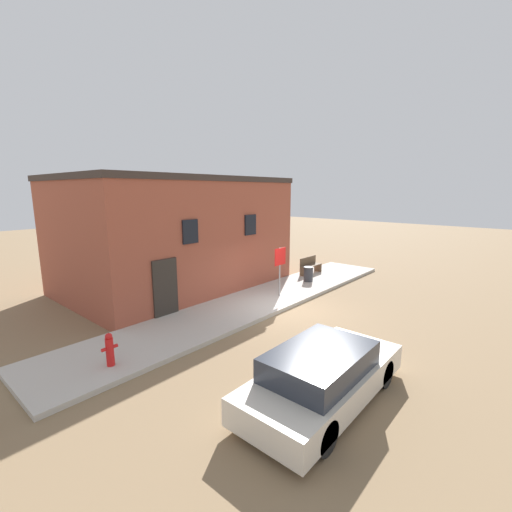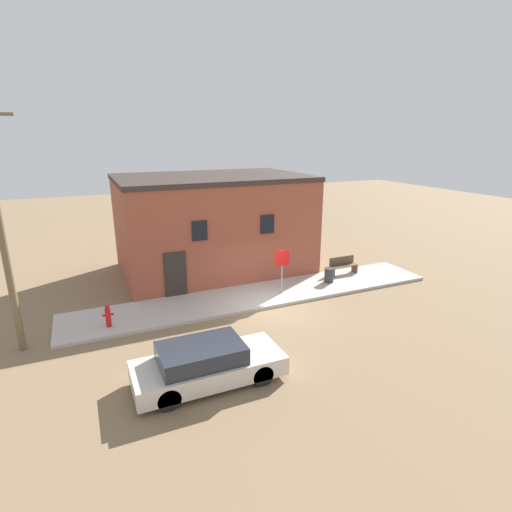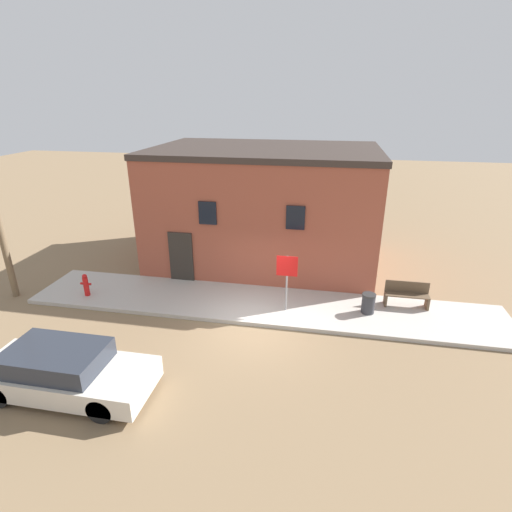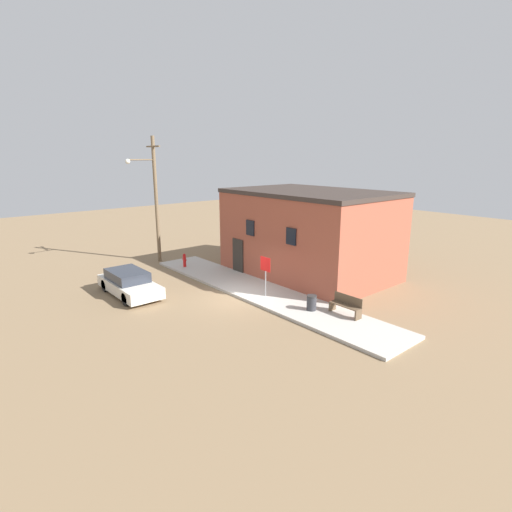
{
  "view_description": "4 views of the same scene",
  "coord_description": "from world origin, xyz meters",
  "px_view_note": "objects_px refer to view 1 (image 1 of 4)",
  "views": [
    {
      "loc": [
        -10.38,
        -7.35,
        4.58
      ],
      "look_at": [
        -0.2,
        1.42,
        2.0
      ],
      "focal_mm": 24.0,
      "sensor_mm": 36.0,
      "label": 1
    },
    {
      "loc": [
        -7.18,
        -14.18,
        7.16
      ],
      "look_at": [
        -0.2,
        1.42,
        2.0
      ],
      "focal_mm": 28.0,
      "sensor_mm": 36.0,
      "label": 2
    },
    {
      "loc": [
        2.23,
        -11.4,
        7.26
      ],
      "look_at": [
        -0.2,
        1.42,
        2.0
      ],
      "focal_mm": 28.0,
      "sensor_mm": 36.0,
      "label": 3
    },
    {
      "loc": [
        15.5,
        -11.94,
        7.19
      ],
      "look_at": [
        -0.2,
        1.42,
        2.0
      ],
      "focal_mm": 28.0,
      "sensor_mm": 36.0,
      "label": 4
    }
  ],
  "objects_px": {
    "trash_bin": "(308,274)",
    "parked_car": "(323,375)",
    "stop_sign": "(280,262)",
    "fire_hydrant": "(110,349)",
    "bench": "(310,266)"
  },
  "relations": [
    {
      "from": "stop_sign",
      "to": "fire_hydrant",
      "type": "bearing_deg",
      "value": -177.9
    },
    {
      "from": "stop_sign",
      "to": "trash_bin",
      "type": "bearing_deg",
      "value": 7.32
    },
    {
      "from": "stop_sign",
      "to": "trash_bin",
      "type": "distance_m",
      "value": 3.08
    },
    {
      "from": "fire_hydrant",
      "to": "parked_car",
      "type": "height_order",
      "value": "parked_car"
    },
    {
      "from": "bench",
      "to": "trash_bin",
      "type": "bearing_deg",
      "value": -151.01
    },
    {
      "from": "bench",
      "to": "fire_hydrant",
      "type": "bearing_deg",
      "value": -173.19
    },
    {
      "from": "bench",
      "to": "trash_bin",
      "type": "relative_size",
      "value": 2.12
    },
    {
      "from": "bench",
      "to": "trash_bin",
      "type": "distance_m",
      "value": 1.59
    },
    {
      "from": "trash_bin",
      "to": "parked_car",
      "type": "xyz_separation_m",
      "value": [
        -8.04,
        -5.44,
        0.11
      ]
    },
    {
      "from": "stop_sign",
      "to": "parked_car",
      "type": "bearing_deg",
      "value": -135.63
    },
    {
      "from": "trash_bin",
      "to": "bench",
      "type": "bearing_deg",
      "value": 28.99
    },
    {
      "from": "bench",
      "to": "trash_bin",
      "type": "xyz_separation_m",
      "value": [
        -1.39,
        -0.77,
        -0.08
      ]
    },
    {
      "from": "fire_hydrant",
      "to": "parked_car",
      "type": "bearing_deg",
      "value": -63.25
    },
    {
      "from": "trash_bin",
      "to": "parked_car",
      "type": "bearing_deg",
      "value": -145.91
    },
    {
      "from": "fire_hydrant",
      "to": "stop_sign",
      "type": "relative_size",
      "value": 0.42
    }
  ]
}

